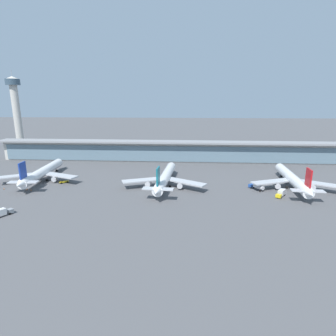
{
  "coord_description": "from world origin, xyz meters",
  "views": [
    {
      "loc": [
        10.1,
        -132.88,
        43.26
      ],
      "look_at": [
        0.0,
        12.76,
        6.93
      ],
      "focal_mm": 28.72,
      "sensor_mm": 36.0,
      "label": 1
    }
  ],
  "objects_px": {
    "safety_cone_delta": "(31,190)",
    "service_truck_mid_apron_grey": "(1,212)",
    "airliner_left_stand": "(42,172)",
    "safety_cone_bravo": "(27,189)",
    "airliner_centre_stand": "(165,178)",
    "service_truck_near_nose_blue": "(257,187)",
    "safety_cone_alpha": "(4,189)",
    "service_truck_under_wing_yellow": "(64,182)",
    "safety_cone_echo": "(27,190)",
    "service_truck_by_tail_yellow": "(281,193)",
    "airliner_right_stand": "(293,179)",
    "control_tower": "(16,107)"
  },
  "relations": [
    {
      "from": "safety_cone_delta",
      "to": "service_truck_mid_apron_grey",
      "type": "bearing_deg",
      "value": -78.47
    },
    {
      "from": "airliner_left_stand",
      "to": "safety_cone_delta",
      "type": "bearing_deg",
      "value": -79.97
    },
    {
      "from": "airliner_left_stand",
      "to": "safety_cone_bravo",
      "type": "xyz_separation_m",
      "value": [
        0.28,
        -15.83,
        -4.43
      ]
    },
    {
      "from": "airliner_centre_stand",
      "to": "service_truck_near_nose_blue",
      "type": "bearing_deg",
      "value": -3.16
    },
    {
      "from": "airliner_centre_stand",
      "to": "safety_cone_alpha",
      "type": "xyz_separation_m",
      "value": [
        -80.92,
        -10.6,
        -4.43
      ]
    },
    {
      "from": "airliner_centre_stand",
      "to": "service_truck_under_wing_yellow",
      "type": "distance_m",
      "value": 55.84
    },
    {
      "from": "safety_cone_alpha",
      "to": "safety_cone_echo",
      "type": "xyz_separation_m",
      "value": [
        12.19,
        -0.42,
        0.0
      ]
    },
    {
      "from": "service_truck_mid_apron_grey",
      "to": "safety_cone_bravo",
      "type": "xyz_separation_m",
      "value": [
        -9.02,
        32.07,
        -1.37
      ]
    },
    {
      "from": "airliner_centre_stand",
      "to": "safety_cone_echo",
      "type": "distance_m",
      "value": 69.75
    },
    {
      "from": "service_truck_under_wing_yellow",
      "to": "service_truck_by_tail_yellow",
      "type": "xyz_separation_m",
      "value": [
        110.9,
        -13.66,
        0.88
      ]
    },
    {
      "from": "service_truck_under_wing_yellow",
      "to": "service_truck_by_tail_yellow",
      "type": "distance_m",
      "value": 111.74
    },
    {
      "from": "safety_cone_alpha",
      "to": "safety_cone_echo",
      "type": "bearing_deg",
      "value": -1.99
    },
    {
      "from": "service_truck_near_nose_blue",
      "to": "airliner_left_stand",
      "type": "bearing_deg",
      "value": 175.9
    },
    {
      "from": "service_truck_by_tail_yellow",
      "to": "service_truck_mid_apron_grey",
      "type": "bearing_deg",
      "value": -165.16
    },
    {
      "from": "service_truck_mid_apron_grey",
      "to": "safety_cone_echo",
      "type": "xyz_separation_m",
      "value": [
        -8.77,
        31.17,
        -1.37
      ]
    },
    {
      "from": "airliner_left_stand",
      "to": "airliner_right_stand",
      "type": "bearing_deg",
      "value": -1.66
    },
    {
      "from": "service_truck_by_tail_yellow",
      "to": "control_tower",
      "type": "height_order",
      "value": "control_tower"
    },
    {
      "from": "safety_cone_delta",
      "to": "safety_cone_alpha",
      "type": "bearing_deg",
      "value": 176.76
    },
    {
      "from": "service_truck_mid_apron_grey",
      "to": "control_tower",
      "type": "relative_size",
      "value": 0.11
    },
    {
      "from": "service_truck_by_tail_yellow",
      "to": "control_tower",
      "type": "bearing_deg",
      "value": 150.21
    },
    {
      "from": "service_truck_under_wing_yellow",
      "to": "control_tower",
      "type": "xyz_separation_m",
      "value": [
        -85.17,
        98.57,
        37.09
      ]
    },
    {
      "from": "service_truck_by_tail_yellow",
      "to": "safety_cone_bravo",
      "type": "xyz_separation_m",
      "value": [
        -124.22,
        1.56,
        -1.37
      ]
    },
    {
      "from": "service_truck_mid_apron_grey",
      "to": "safety_cone_bravo",
      "type": "bearing_deg",
      "value": 105.71
    },
    {
      "from": "safety_cone_bravo",
      "to": "safety_cone_delta",
      "type": "height_order",
      "value": "same"
    },
    {
      "from": "service_truck_under_wing_yellow",
      "to": "service_truck_mid_apron_grey",
      "type": "bearing_deg",
      "value": -95.56
    },
    {
      "from": "service_truck_under_wing_yellow",
      "to": "service_truck_by_tail_yellow",
      "type": "bearing_deg",
      "value": -7.02
    },
    {
      "from": "airliner_left_stand",
      "to": "safety_cone_echo",
      "type": "relative_size",
      "value": 80.86
    },
    {
      "from": "service_truck_near_nose_blue",
      "to": "safety_cone_echo",
      "type": "distance_m",
      "value": 115.53
    },
    {
      "from": "airliner_centre_stand",
      "to": "safety_cone_bravo",
      "type": "relative_size",
      "value": 80.86
    },
    {
      "from": "service_truck_by_tail_yellow",
      "to": "airliner_centre_stand",
      "type": "bearing_deg",
      "value": 168.06
    },
    {
      "from": "airliner_left_stand",
      "to": "service_truck_mid_apron_grey",
      "type": "height_order",
      "value": "airliner_left_stand"
    },
    {
      "from": "service_truck_mid_apron_grey",
      "to": "safety_cone_echo",
      "type": "distance_m",
      "value": 32.41
    },
    {
      "from": "service_truck_mid_apron_grey",
      "to": "safety_cone_bravo",
      "type": "distance_m",
      "value": 33.35
    },
    {
      "from": "safety_cone_echo",
      "to": "airliner_left_stand",
      "type": "bearing_deg",
      "value": 91.85
    },
    {
      "from": "control_tower",
      "to": "safety_cone_echo",
      "type": "relative_size",
      "value": 99.19
    },
    {
      "from": "service_truck_under_wing_yellow",
      "to": "safety_cone_bravo",
      "type": "bearing_deg",
      "value": -137.74
    },
    {
      "from": "safety_cone_delta",
      "to": "service_truck_under_wing_yellow",
      "type": "bearing_deg",
      "value": 51.76
    },
    {
      "from": "airliner_left_stand",
      "to": "safety_cone_alpha",
      "type": "height_order",
      "value": "airliner_left_stand"
    },
    {
      "from": "service_truck_near_nose_blue",
      "to": "safety_cone_bravo",
      "type": "xyz_separation_m",
      "value": [
        -115.46,
        -7.55,
        -1.39
      ]
    },
    {
      "from": "service_truck_mid_apron_grey",
      "to": "safety_cone_alpha",
      "type": "height_order",
      "value": "service_truck_mid_apron_grey"
    },
    {
      "from": "airliner_right_stand",
      "to": "control_tower",
      "type": "distance_m",
      "value": 230.81
    },
    {
      "from": "airliner_centre_stand",
      "to": "safety_cone_echo",
      "type": "relative_size",
      "value": 80.86
    },
    {
      "from": "service_truck_near_nose_blue",
      "to": "service_truck_by_tail_yellow",
      "type": "height_order",
      "value": "service_truck_by_tail_yellow"
    },
    {
      "from": "safety_cone_alpha",
      "to": "control_tower",
      "type": "bearing_deg",
      "value": 118.32
    },
    {
      "from": "airliner_right_stand",
      "to": "safety_cone_delta",
      "type": "distance_m",
      "value": 132.11
    },
    {
      "from": "service_truck_under_wing_yellow",
      "to": "safety_cone_alpha",
      "type": "distance_m",
      "value": 28.22
    },
    {
      "from": "safety_cone_alpha",
      "to": "safety_cone_delta",
      "type": "bearing_deg",
      "value": -3.24
    },
    {
      "from": "service_truck_by_tail_yellow",
      "to": "safety_cone_bravo",
      "type": "relative_size",
      "value": 10.37
    },
    {
      "from": "airliner_centre_stand",
      "to": "airliner_right_stand",
      "type": "height_order",
      "value": "same"
    },
    {
      "from": "control_tower",
      "to": "safety_cone_bravo",
      "type": "distance_m",
      "value": 137.2
    }
  ]
}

